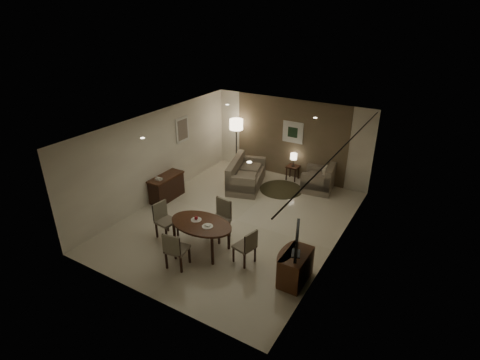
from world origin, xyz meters
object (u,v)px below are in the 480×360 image
Objects in this scene: tv_cabinet at (296,267)px; chair_far at (218,220)px; sofa at (246,173)px; floor_lamp at (236,145)px; armchair at (318,178)px; side_table at (293,173)px; chair_near at (177,249)px; console_desk at (167,187)px; chair_left at (166,221)px; chair_right at (244,246)px; dining_table at (202,236)px.

tv_cabinet is 0.88× the size of chair_far.
sofa is 1.02× the size of floor_lamp.
side_table is at bearing -115.11° from armchair.
floor_lamp reaches higher than chair_near.
floor_lamp is at bearing 78.31° from console_desk.
chair_right is at bearing -78.96° from chair_left.
floor_lamp is at bearing -133.24° from chair_right.
sofa reaches higher than side_table.
console_desk is at bearing 123.75° from sofa.
chair_near is 1.26m from chair_left.
chair_left reaches higher than side_table.
chair_left is at bearing -178.14° from tv_cabinet.
chair_near is 0.51× the size of floor_lamp.
chair_left is 5.14m from armchair.
chair_near is at bearing 172.23° from sofa.
chair_near is at bearing -88.31° from chair_far.
side_table is (-0.85, 4.74, -0.19)m from chair_right.
console_desk is 1.28× the size of chair_left.
side_table is at bearing -7.75° from chair_left.
chair_left is 3.66m from sofa.
floor_lamp is (-1.90, 4.03, 0.41)m from chair_far.
tv_cabinet is 0.49× the size of floor_lamp.
sofa is 1.95× the size of armchair.
chair_near is (-0.10, -0.79, 0.10)m from dining_table.
chair_right reaches higher than console_desk.
chair_left is (-1.09, -0.02, 0.09)m from dining_table.
side_table is (1.12, 1.22, -0.20)m from sofa.
chair_near is 5.66m from side_table.
sofa is at bearing -45.62° from floor_lamp.
chair_near is at bearing -93.78° from side_table.
console_desk is at bearing 166.80° from chair_far.
chair_near reaches higher than side_table.
chair_near is at bearing -160.37° from tv_cabinet.
console_desk is 3.18m from floor_lamp.
chair_right is (2.22, 0.12, -0.03)m from chair_left.
dining_table is 4.86m from side_table.
armchair is at bearing 80.13° from chair_far.
chair_near reaches higher than console_desk.
side_table is at bearing 86.77° from dining_table.
chair_far is 2.05× the size of side_table.
chair_near is 1.44m from chair_far.
tv_cabinet is 5.21m from side_table.
chair_left is at bearing -73.32° from chair_right.
chair_near is 5.75m from floor_lamp.
chair_right is (-1.28, 0.01, 0.09)m from tv_cabinet.
console_desk is 4.27m from side_table.
floor_lamp reaches higher than sofa.
chair_left is (-3.50, -0.11, 0.12)m from tv_cabinet.
side_table is 0.27× the size of floor_lamp.
chair_right is 0.47× the size of sofa.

